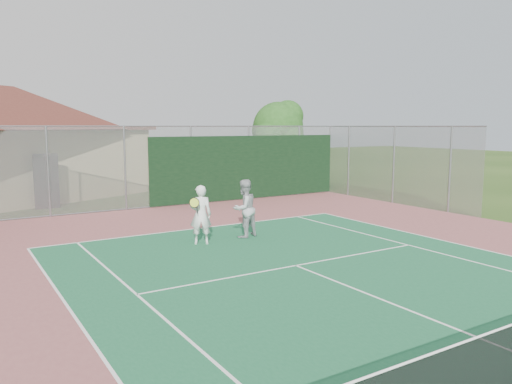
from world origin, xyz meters
TOP-DOWN VIEW (x-y plane):
  - back_fence at (2.11, 16.98)m, footprint 20.08×0.11m
  - side_fence_right at (10.00, 12.50)m, footprint 0.08×9.00m
  - tree at (9.99, 21.67)m, footprint 3.63×3.44m
  - player_white_front at (-1.02, 9.77)m, footprint 0.87×0.75m
  - player_grey_back at (0.56, 9.90)m, footprint 1.04×0.90m

SIDE VIEW (x-z plane):
  - player_white_front at x=-1.02m, z-range 0.01..1.77m
  - player_grey_back at x=0.56m, z-range 0.00..1.83m
  - back_fence at x=2.11m, z-range -0.09..3.43m
  - side_fence_right at x=10.00m, z-range 0.00..3.50m
  - tree at x=9.99m, z-range 0.80..5.85m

